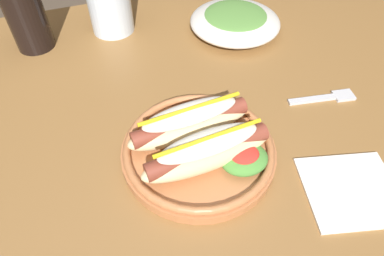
{
  "coord_description": "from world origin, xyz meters",
  "views": [
    {
      "loc": [
        -0.07,
        -0.41,
        1.16
      ],
      "look_at": [
        0.04,
        -0.08,
        0.77
      ],
      "focal_mm": 32.45,
      "sensor_mm": 36.0,
      "label": 1
    }
  ],
  "objects": [
    {
      "name": "side_bowl",
      "position": [
        0.23,
        0.19,
        0.76
      ],
      "size": [
        0.19,
        0.19,
        0.05
      ],
      "color": "silver",
      "rests_on": "dining_table"
    },
    {
      "name": "napkin",
      "position": [
        0.22,
        -0.24,
        0.74
      ],
      "size": [
        0.15,
        0.15,
        0.0
      ],
      "primitive_type": "cube",
      "rotation": [
        0.0,
        0.0,
        -0.24
      ],
      "color": "white",
      "rests_on": "dining_table"
    },
    {
      "name": "water_cup",
      "position": [
        -0.01,
        0.28,
        0.8
      ],
      "size": [
        0.09,
        0.09,
        0.12
      ],
      "primitive_type": "cylinder",
      "color": "silver",
      "rests_on": "dining_table"
    },
    {
      "name": "fork",
      "position": [
        0.3,
        -0.07,
        0.74
      ],
      "size": [
        0.12,
        0.04,
        0.0
      ],
      "rotation": [
        0.0,
        0.0,
        -0.16
      ],
      "color": "silver",
      "rests_on": "dining_table"
    },
    {
      "name": "soda_cup",
      "position": [
        -0.18,
        0.27,
        0.81
      ],
      "size": [
        0.07,
        0.07,
        0.14
      ],
      "primitive_type": "cylinder",
      "color": "black",
      "rests_on": "dining_table"
    },
    {
      "name": "hot_dog_plate",
      "position": [
        0.04,
        -0.11,
        0.77
      ],
      "size": [
        0.23,
        0.23,
        0.08
      ],
      "color": "#B77042",
      "rests_on": "dining_table"
    },
    {
      "name": "dining_table",
      "position": [
        0.0,
        0.0,
        0.64
      ],
      "size": [
        1.33,
        0.83,
        0.74
      ],
      "color": "olive",
      "rests_on": "ground_plane"
    }
  ]
}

